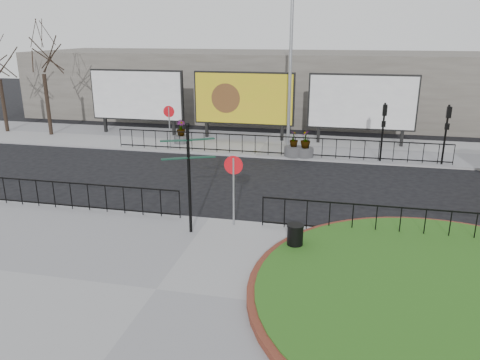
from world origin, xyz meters
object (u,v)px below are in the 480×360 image
(litter_bin, at_px, (295,238))
(planter_b, at_px, (294,148))
(billboard_mid, at_px, (244,99))
(planter_c, at_px, (305,147))
(planter_a, at_px, (181,135))
(fingerpost_sign, at_px, (189,168))
(lamp_post, at_px, (290,64))

(litter_bin, relative_size, planter_b, 0.64)
(billboard_mid, xyz_separation_m, litter_bin, (4.79, -14.96, -2.04))
(planter_c, bearing_deg, planter_a, 167.99)
(billboard_mid, distance_m, planter_a, 4.40)
(billboard_mid, bearing_deg, planter_c, -40.97)
(billboard_mid, height_order, fingerpost_sign, billboard_mid)
(planter_a, distance_m, planter_c, 7.69)
(planter_b, bearing_deg, lamp_post, 107.12)
(planter_a, bearing_deg, litter_bin, -57.76)
(planter_b, bearing_deg, fingerpost_sign, -101.95)
(fingerpost_sign, bearing_deg, lamp_post, 59.75)
(planter_a, xyz_separation_m, planter_c, (7.52, -1.60, 0.02))
(planter_a, bearing_deg, lamp_post, 0.00)
(fingerpost_sign, bearing_deg, billboard_mid, 72.89)
(billboard_mid, xyz_separation_m, lamp_post, (3.01, -1.97, 2.23))
(lamp_post, relative_size, planter_a, 6.77)
(fingerpost_sign, relative_size, planter_c, 2.60)
(billboard_mid, distance_m, lamp_post, 4.23)
(billboard_mid, relative_size, planter_c, 4.34)
(billboard_mid, height_order, litter_bin, billboard_mid)
(planter_b, relative_size, planter_c, 0.95)
(lamp_post, distance_m, fingerpost_sign, 12.67)
(fingerpost_sign, height_order, planter_a, fingerpost_sign)
(lamp_post, bearing_deg, planter_a, -180.00)
(lamp_post, bearing_deg, planter_c, -55.34)
(fingerpost_sign, distance_m, planter_c, 11.21)
(billboard_mid, distance_m, planter_b, 5.40)
(lamp_post, bearing_deg, planter_b, -72.88)
(fingerpost_sign, bearing_deg, planter_c, 52.89)
(billboard_mid, height_order, planter_b, billboard_mid)
(billboard_mid, xyz_separation_m, planter_a, (-3.40, -1.97, -1.97))
(planter_b, distance_m, planter_c, 0.62)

